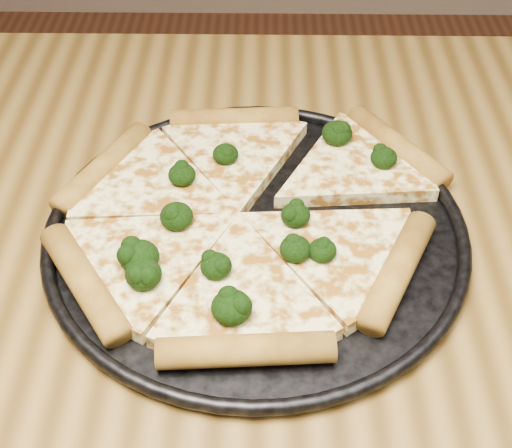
{
  "coord_description": "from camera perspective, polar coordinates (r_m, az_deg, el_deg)",
  "views": [
    {
      "loc": [
        0.05,
        -0.42,
        1.22
      ],
      "look_at": [
        0.04,
        0.06,
        0.77
      ],
      "focal_mm": 49.33,
      "sensor_mm": 36.0,
      "label": 1
    }
  ],
  "objects": [
    {
      "name": "pizza",
      "position": [
        0.67,
        -0.89,
        0.96
      ],
      "size": [
        0.4,
        0.36,
        0.03
      ],
      "rotation": [
        0.0,
        0.0,
        0.07
      ],
      "color": "#FFF29C",
      "rests_on": "pizza_pan"
    },
    {
      "name": "broccoli_florets",
      "position": [
        0.64,
        -1.42,
        0.18
      ],
      "size": [
        0.26,
        0.27,
        0.03
      ],
      "color": "black",
      "rests_on": "pizza"
    },
    {
      "name": "dining_table",
      "position": [
        0.7,
        -3.65,
        -9.7
      ],
      "size": [
        1.2,
        0.9,
        0.75
      ],
      "color": "brown",
      "rests_on": "ground"
    },
    {
      "name": "pizza_pan",
      "position": [
        0.66,
        -0.0,
        -0.51
      ],
      "size": [
        0.4,
        0.4,
        0.02
      ],
      "color": "black",
      "rests_on": "dining_table"
    }
  ]
}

